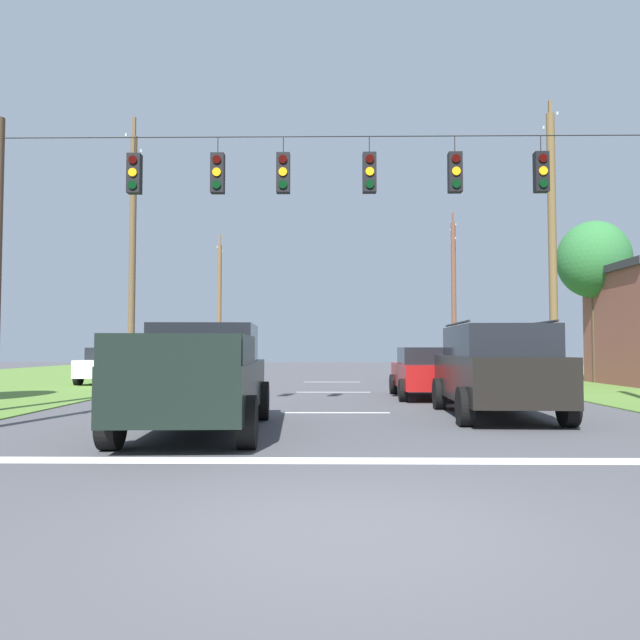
# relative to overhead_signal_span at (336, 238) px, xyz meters

# --- Properties ---
(ground_plane) EXTENTS (120.00, 120.00, 0.00)m
(ground_plane) POSITION_rel_overhead_signal_span_xyz_m (-0.02, -9.11, -4.10)
(ground_plane) COLOR #47474C
(stop_bar_stripe) EXTENTS (13.28, 0.45, 0.01)m
(stop_bar_stripe) POSITION_rel_overhead_signal_span_xyz_m (-0.02, -6.07, -4.10)
(stop_bar_stripe) COLOR white
(stop_bar_stripe) RESTS_ON ground
(lane_dash_0) EXTENTS (2.50, 0.15, 0.01)m
(lane_dash_0) POSITION_rel_overhead_signal_span_xyz_m (-0.02, -0.07, -4.10)
(lane_dash_0) COLOR white
(lane_dash_0) RESTS_ON ground
(lane_dash_1) EXTENTS (2.50, 0.15, 0.01)m
(lane_dash_1) POSITION_rel_overhead_signal_span_xyz_m (-0.02, 6.49, -4.10)
(lane_dash_1) COLOR white
(lane_dash_1) RESTS_ON ground
(lane_dash_2) EXTENTS (2.50, 0.15, 0.01)m
(lane_dash_2) POSITION_rel_overhead_signal_span_xyz_m (-0.02, 12.69, -4.10)
(lane_dash_2) COLOR white
(lane_dash_2) RESTS_ON ground
(overhead_signal_span) EXTENTS (16.58, 0.31, 7.02)m
(overhead_signal_span) POSITION_rel_overhead_signal_span_xyz_m (0.00, 0.00, 0.00)
(overhead_signal_span) COLOR #503A2B
(overhead_signal_span) RESTS_ON ground
(pickup_truck) EXTENTS (2.50, 5.49, 1.95)m
(pickup_truck) POSITION_rel_overhead_signal_span_xyz_m (-2.49, -3.28, -3.14)
(pickup_truck) COLOR black
(pickup_truck) RESTS_ON ground
(suv_black) EXTENTS (2.34, 4.86, 2.05)m
(suv_black) POSITION_rel_overhead_signal_span_xyz_m (3.45, -0.94, -3.04)
(suv_black) COLOR black
(suv_black) RESTS_ON ground
(distant_car_crossing_white) EXTENTS (2.11, 4.34, 1.52)m
(distant_car_crossing_white) POSITION_rel_overhead_signal_span_xyz_m (-9.26, 11.25, -3.31)
(distant_car_crossing_white) COLOR silver
(distant_car_crossing_white) RESTS_ON ground
(distant_car_oncoming) EXTENTS (2.25, 4.41, 1.52)m
(distant_car_oncoming) POSITION_rel_overhead_signal_span_xyz_m (4.44, 13.61, -3.31)
(distant_car_oncoming) COLOR black
(distant_car_oncoming) RESTS_ON ground
(distant_car_far_parked) EXTENTS (2.06, 4.32, 1.52)m
(distant_car_far_parked) POSITION_rel_overhead_signal_span_xyz_m (2.82, 4.27, -3.31)
(distant_car_far_parked) COLOR maroon
(distant_car_far_parked) RESTS_ON ground
(utility_pole_mid_right) EXTENTS (0.32, 1.55, 11.17)m
(utility_pole_mid_right) POSITION_rel_overhead_signal_span_xyz_m (8.49, 9.19, 1.35)
(utility_pole_mid_right) COLOR brown
(utility_pole_mid_right) RESTS_ON ground
(utility_pole_far_right) EXTENTS (0.33, 1.90, 10.93)m
(utility_pole_far_right) POSITION_rel_overhead_signal_span_xyz_m (8.52, 27.74, 1.22)
(utility_pole_far_right) COLOR brown
(utility_pole_far_right) RESTS_ON ground
(utility_pole_mid_left) EXTENTS (0.27, 1.98, 10.81)m
(utility_pole_mid_left) POSITION_rel_overhead_signal_span_xyz_m (-8.01, 9.73, 1.26)
(utility_pole_mid_left) COLOR brown
(utility_pole_mid_left) RESTS_ON ground
(utility_pole_far_left) EXTENTS (0.29, 1.96, 9.59)m
(utility_pole_far_left) POSITION_rel_overhead_signal_span_xyz_m (-7.90, 28.48, 0.48)
(utility_pole_far_left) COLOR brown
(utility_pole_far_left) RESTS_ON ground
(tree_roadside_far_right) EXTENTS (3.07, 3.07, 6.99)m
(tree_roadside_far_right) POSITION_rel_overhead_signal_span_xyz_m (11.28, 11.96, 1.20)
(tree_roadside_far_right) COLOR brown
(tree_roadside_far_right) RESTS_ON ground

